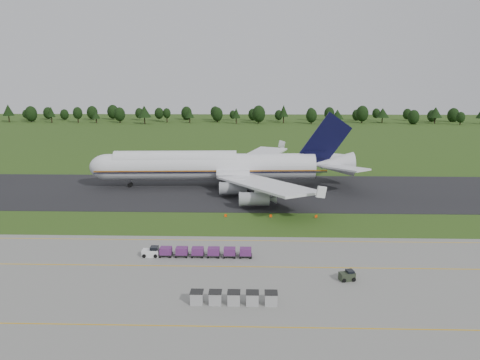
{
  "coord_description": "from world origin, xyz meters",
  "views": [
    {
      "loc": [
        1.45,
        -89.99,
        28.54
      ],
      "look_at": [
        -1.18,
        2.0,
        8.63
      ],
      "focal_mm": 35.0,
      "sensor_mm": 36.0,
      "label": 1
    }
  ],
  "objects_px": {
    "uld_row": "(234,298)",
    "aircraft": "(216,166)",
    "baggage_train": "(196,252)",
    "utility_cart": "(347,276)",
    "edge_markers": "(271,216)"
  },
  "relations": [
    {
      "from": "aircraft",
      "to": "edge_markers",
      "type": "xyz_separation_m",
      "value": [
        13.68,
        -28.46,
        -5.48
      ]
    },
    {
      "from": "baggage_train",
      "to": "uld_row",
      "type": "relative_size",
      "value": 1.6
    },
    {
      "from": "utility_cart",
      "to": "edge_markers",
      "type": "bearing_deg",
      "value": 107.45
    },
    {
      "from": "aircraft",
      "to": "baggage_train",
      "type": "height_order",
      "value": "aircraft"
    },
    {
      "from": "aircraft",
      "to": "uld_row",
      "type": "bearing_deg",
      "value": -83.66
    },
    {
      "from": "baggage_train",
      "to": "uld_row",
      "type": "bearing_deg",
      "value": -66.85
    },
    {
      "from": "utility_cart",
      "to": "edge_markers",
      "type": "height_order",
      "value": "utility_cart"
    },
    {
      "from": "uld_row",
      "to": "aircraft",
      "type": "bearing_deg",
      "value": 96.34
    },
    {
      "from": "baggage_train",
      "to": "uld_row",
      "type": "height_order",
      "value": "uld_row"
    },
    {
      "from": "aircraft",
      "to": "baggage_train",
      "type": "distance_m",
      "value": 51.6
    },
    {
      "from": "baggage_train",
      "to": "edge_markers",
      "type": "xyz_separation_m",
      "value": [
        13.11,
        22.91,
        -0.64
      ]
    },
    {
      "from": "aircraft",
      "to": "utility_cart",
      "type": "xyz_separation_m",
      "value": [
        23.56,
        -59.87,
        -5.11
      ]
    },
    {
      "from": "uld_row",
      "to": "baggage_train",
      "type": "bearing_deg",
      "value": 113.15
    },
    {
      "from": "baggage_train",
      "to": "uld_row",
      "type": "distance_m",
      "value": 17.63
    },
    {
      "from": "utility_cart",
      "to": "edge_markers",
      "type": "xyz_separation_m",
      "value": [
        -9.88,
        31.41,
        -0.37
      ]
    }
  ]
}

